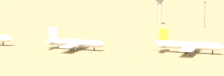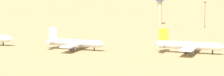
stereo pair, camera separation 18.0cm
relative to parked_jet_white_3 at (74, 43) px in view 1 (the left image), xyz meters
The scene contains 5 objects.
ground 8.80m from the parked_jet_white_3, 72.10° to the left, with size 4000.00×4000.00×0.00m, color tan.
parked_jet_white_3 is the anchor object (origin of this frame).
parked_jet_yellow_4 57.05m from the parked_jet_white_3, ahead, with size 35.22×29.95×11.65m.
control_tower 129.67m from the parked_jet_white_3, 76.28° to the left, with size 5.20×5.20×21.55m.
light_pole_mid 127.00m from the parked_jet_white_3, 60.32° to the left, with size 1.80×0.50×17.86m.
Camera 1 is at (65.57, -270.00, 42.03)m, focal length 87.30 mm.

